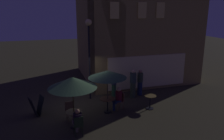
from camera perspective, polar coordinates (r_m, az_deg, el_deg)
The scene contains 17 objects.
ground_plane at distance 12.50m, azimuth -7.09°, elevation -9.19°, with size 60.00×60.00×0.00m, color #312D1E.
cafe_building at distance 15.87m, azimuth 2.71°, elevation 9.35°, with size 7.71×7.09×7.09m.
street_lamp_near_corner at distance 12.64m, azimuth -5.90°, elevation 7.06°, with size 0.36×0.36×4.63m.
menu_sandwich_board at distance 11.84m, azimuth -18.65°, elevation -8.68°, with size 0.81×0.75×0.97m.
cafe_table_0 at distance 11.53m, azimuth -1.15°, elevation -8.14°, with size 0.77×0.77×0.76m.
cafe_table_1 at distance 10.28m, azimuth -9.63°, elevation -11.39°, with size 0.74×0.74×0.77m.
cafe_table_2 at distance 12.13m, azimuth 9.68°, elevation -7.51°, with size 0.62×0.62×0.74m.
patio_umbrella_0 at distance 11.04m, azimuth -1.19°, elevation -1.12°, with size 1.92×1.92×2.23m.
patio_umbrella_1 at distance 9.70m, azimuth -10.02°, elevation -3.19°, with size 2.11×2.11×2.35m.
cafe_chair_0 at distance 11.91m, azimuth 2.12°, elevation -7.44°, with size 0.50×0.50×0.92m.
cafe_chair_1 at distance 10.98m, azimuth -10.74°, elevation -9.79°, with size 0.43×0.43×0.90m.
cafe_chair_2 at distance 9.59m, azimuth -8.55°, elevation -13.47°, with size 0.42×0.42×0.91m.
patron_seated_0 at distance 11.78m, azimuth 1.53°, elevation -6.88°, with size 0.54×0.43×1.24m.
patron_seated_1 at distance 9.65m, azimuth -8.77°, elevation -12.43°, with size 0.40×0.55×1.19m.
patron_standing_2 at distance 13.40m, azimuth 5.37°, elevation -3.45°, with size 0.38×0.38×1.74m.
patron_standing_3 at distance 13.85m, azimuth 7.14°, elevation -3.12°, with size 0.35×0.35×1.62m.
patron_standing_4 at distance 13.25m, azimuth 0.48°, elevation -3.88°, with size 0.30×0.30×1.59m.
Camera 1 is at (-1.86, -11.25, 5.10)m, focal length 35.94 mm.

